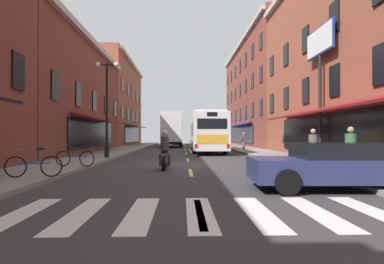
{
  "coord_description": "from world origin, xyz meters",
  "views": [
    {
      "loc": [
        -0.33,
        -16.06,
        1.46
      ],
      "look_at": [
        0.43,
        8.63,
        1.69
      ],
      "focal_mm": 30.3,
      "sensor_mm": 36.0,
      "label": 1
    }
  ],
  "objects_px": {
    "transit_bus": "(206,132)",
    "street_lamp_twin": "(107,105)",
    "sedan_near": "(173,140)",
    "motorcycle_rider": "(165,153)",
    "pedestrian_near": "(244,140)",
    "bicycle_mid": "(34,166)",
    "box_truck": "(172,130)",
    "bicycle_near": "(75,158)",
    "pedestrian_mid": "(313,148)",
    "sedan_mid": "(338,165)",
    "billboard_sign": "(320,57)",
    "pedestrian_far": "(351,150)"
  },
  "relations": [
    {
      "from": "transit_bus",
      "to": "street_lamp_twin",
      "type": "relative_size",
      "value": 2.15
    },
    {
      "from": "sedan_near",
      "to": "motorcycle_rider",
      "type": "relative_size",
      "value": 2.23
    },
    {
      "from": "sedan_near",
      "to": "pedestrian_near",
      "type": "height_order",
      "value": "pedestrian_near"
    },
    {
      "from": "bicycle_mid",
      "to": "sedan_near",
      "type": "bearing_deg",
      "value": 85.4
    },
    {
      "from": "box_truck",
      "to": "motorcycle_rider",
      "type": "height_order",
      "value": "box_truck"
    },
    {
      "from": "box_truck",
      "to": "motorcycle_rider",
      "type": "distance_m",
      "value": 25.47
    },
    {
      "from": "box_truck",
      "to": "bicycle_near",
      "type": "relative_size",
      "value": 4.57
    },
    {
      "from": "motorcycle_rider",
      "to": "pedestrian_near",
      "type": "relative_size",
      "value": 1.32
    },
    {
      "from": "transit_bus",
      "to": "sedan_near",
      "type": "distance_m",
      "value": 22.55
    },
    {
      "from": "pedestrian_near",
      "to": "pedestrian_mid",
      "type": "bearing_deg",
      "value": -21.5
    },
    {
      "from": "sedan_mid",
      "to": "transit_bus",
      "type": "bearing_deg",
      "value": 95.95
    },
    {
      "from": "motorcycle_rider",
      "to": "bicycle_mid",
      "type": "distance_m",
      "value": 5.33
    },
    {
      "from": "sedan_near",
      "to": "bicycle_mid",
      "type": "distance_m",
      "value": 40.22
    },
    {
      "from": "box_truck",
      "to": "pedestrian_mid",
      "type": "bearing_deg",
      "value": -76.03
    },
    {
      "from": "billboard_sign",
      "to": "bicycle_near",
      "type": "bearing_deg",
      "value": -164.37
    },
    {
      "from": "box_truck",
      "to": "pedestrian_near",
      "type": "bearing_deg",
      "value": -52.11
    },
    {
      "from": "transit_bus",
      "to": "bicycle_near",
      "type": "bearing_deg",
      "value": -114.75
    },
    {
      "from": "street_lamp_twin",
      "to": "box_truck",
      "type": "bearing_deg",
      "value": 80.96
    },
    {
      "from": "motorcycle_rider",
      "to": "pedestrian_mid",
      "type": "xyz_separation_m",
      "value": [
        6.04,
        -0.99,
        0.23
      ]
    },
    {
      "from": "billboard_sign",
      "to": "pedestrian_far",
      "type": "height_order",
      "value": "billboard_sign"
    },
    {
      "from": "billboard_sign",
      "to": "pedestrian_far",
      "type": "bearing_deg",
      "value": -105.25
    },
    {
      "from": "pedestrian_near",
      "to": "pedestrian_mid",
      "type": "xyz_separation_m",
      "value": [
        -0.5,
        -17.33,
        -0.03
      ]
    },
    {
      "from": "pedestrian_far",
      "to": "street_lamp_twin",
      "type": "bearing_deg",
      "value": 28.88
    },
    {
      "from": "billboard_sign",
      "to": "transit_bus",
      "type": "height_order",
      "value": "billboard_sign"
    },
    {
      "from": "sedan_near",
      "to": "sedan_mid",
      "type": "bearing_deg",
      "value": -82.42
    },
    {
      "from": "billboard_sign",
      "to": "sedan_mid",
      "type": "distance_m",
      "value": 10.41
    },
    {
      "from": "billboard_sign",
      "to": "sedan_near",
      "type": "distance_m",
      "value": 34.78
    },
    {
      "from": "transit_bus",
      "to": "pedestrian_near",
      "type": "bearing_deg",
      "value": 30.22
    },
    {
      "from": "transit_bus",
      "to": "street_lamp_twin",
      "type": "distance_m",
      "value": 11.09
    },
    {
      "from": "pedestrian_near",
      "to": "motorcycle_rider",
      "type": "bearing_deg",
      "value": -41.64
    },
    {
      "from": "sedan_mid",
      "to": "motorcycle_rider",
      "type": "height_order",
      "value": "motorcycle_rider"
    },
    {
      "from": "sedan_near",
      "to": "pedestrian_far",
      "type": "xyz_separation_m",
      "value": [
        7.03,
        -39.74,
        0.25
      ]
    },
    {
      "from": "box_truck",
      "to": "pedestrian_far",
      "type": "height_order",
      "value": "box_truck"
    },
    {
      "from": "billboard_sign",
      "to": "bicycle_mid",
      "type": "height_order",
      "value": "billboard_sign"
    },
    {
      "from": "box_truck",
      "to": "pedestrian_near",
      "type": "xyz_separation_m",
      "value": [
        7.07,
        -9.08,
        -1.13
      ]
    },
    {
      "from": "billboard_sign",
      "to": "box_truck",
      "type": "distance_m",
      "value": 24.14
    },
    {
      "from": "bicycle_near",
      "to": "bicycle_mid",
      "type": "bearing_deg",
      "value": -92.21
    },
    {
      "from": "pedestrian_near",
      "to": "street_lamp_twin",
      "type": "xyz_separation_m",
      "value": [
        -10.25,
        -10.94,
        2.29
      ]
    },
    {
      "from": "street_lamp_twin",
      "to": "transit_bus",
      "type": "bearing_deg",
      "value": 53.22
    },
    {
      "from": "sedan_mid",
      "to": "bicycle_near",
      "type": "bearing_deg",
      "value": 148.89
    },
    {
      "from": "transit_bus",
      "to": "motorcycle_rider",
      "type": "bearing_deg",
      "value": -101.37
    },
    {
      "from": "billboard_sign",
      "to": "box_truck",
      "type": "xyz_separation_m",
      "value": [
        -8.66,
        22.26,
        -3.54
      ]
    },
    {
      "from": "box_truck",
      "to": "pedestrian_far",
      "type": "xyz_separation_m",
      "value": [
        6.89,
        -28.71,
        -1.14
      ]
    },
    {
      "from": "sedan_mid",
      "to": "pedestrian_near",
      "type": "height_order",
      "value": "pedestrian_near"
    },
    {
      "from": "sedan_mid",
      "to": "pedestrian_mid",
      "type": "xyz_separation_m",
      "value": [
        1.14,
        4.39,
        0.29
      ]
    },
    {
      "from": "bicycle_near",
      "to": "bicycle_mid",
      "type": "height_order",
      "value": "same"
    },
    {
      "from": "pedestrian_near",
      "to": "street_lamp_twin",
      "type": "relative_size",
      "value": 0.28
    },
    {
      "from": "billboard_sign",
      "to": "transit_bus",
      "type": "xyz_separation_m",
      "value": [
        -5.26,
        11.03,
        -3.93
      ]
    },
    {
      "from": "bicycle_near",
      "to": "pedestrian_mid",
      "type": "bearing_deg",
      "value": -4.87
    },
    {
      "from": "sedan_near",
      "to": "sedan_mid",
      "type": "height_order",
      "value": "sedan_near"
    }
  ]
}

